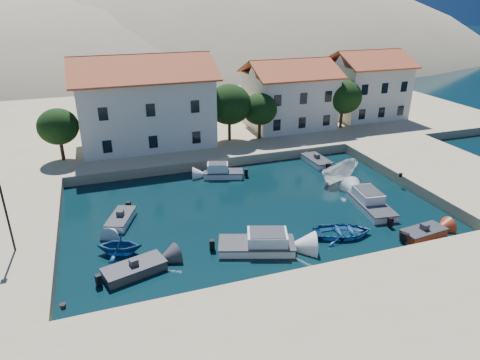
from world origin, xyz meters
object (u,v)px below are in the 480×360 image
at_px(rowboat_south, 343,235).
at_px(boat_east, 339,181).
at_px(building_mid, 289,93).
at_px(cabin_cruiser_east, 371,204).
at_px(building_left, 144,99).
at_px(cabin_cruiser_south, 257,244).
at_px(building_right, 366,83).
at_px(lamppost, 3,199).

relative_size(rowboat_south, boat_east, 0.90).
xyz_separation_m(building_mid, cabin_cruiser_east, (-2.51, -22.04, -4.75)).
xyz_separation_m(building_left, cabin_cruiser_south, (4.19, -23.74, -5.46)).
relative_size(building_left, building_mid, 1.40).
bearing_deg(building_mid, building_right, 4.76).
bearing_deg(building_right, rowboat_south, -126.19).
xyz_separation_m(building_right, lamppost, (-41.50, -22.00, -0.72)).
bearing_deg(cabin_cruiser_east, building_mid, 0.87).
relative_size(rowboat_south, cabin_cruiser_east, 0.80).
xyz_separation_m(lamppost, cabin_cruiser_east, (26.99, -1.04, -4.28)).
relative_size(cabin_cruiser_south, cabin_cruiser_east, 1.06).
relative_size(building_mid, cabin_cruiser_east, 1.92).
relative_size(building_left, cabin_cruiser_south, 2.55).
xyz_separation_m(building_mid, building_right, (12.00, 1.00, 0.25)).
distance_m(building_left, cabin_cruiser_south, 24.71).
height_order(lamppost, cabin_cruiser_south, lamppost).
relative_size(building_mid, cabin_cruiser_south, 1.82).
bearing_deg(building_right, cabin_cruiser_south, -135.08).
relative_size(building_mid, building_right, 1.11).
bearing_deg(lamppost, cabin_cruiser_south, -13.40).
bearing_deg(building_right, building_left, -176.19).
relative_size(building_right, cabin_cruiser_east, 1.73).
height_order(building_right, rowboat_south, building_right).
relative_size(building_mid, rowboat_south, 2.40).
relative_size(building_left, lamppost, 2.36).
distance_m(building_right, cabin_cruiser_south, 36.79).
bearing_deg(lamppost, rowboat_south, -10.09).
bearing_deg(boat_east, cabin_cruiser_east, 152.18).
bearing_deg(rowboat_south, building_right, -22.82).
distance_m(building_right, rowboat_south, 32.67).
bearing_deg(building_right, boat_east, -129.36).
distance_m(rowboat_south, boat_east, 10.37).
height_order(building_left, lamppost, building_left).
xyz_separation_m(building_left, cabin_cruiser_east, (15.49, -21.04, -5.46)).
bearing_deg(cabin_cruiser_east, building_right, -24.84).
bearing_deg(cabin_cruiser_east, lamppost, 95.15).
bearing_deg(lamppost, boat_east, 10.34).
bearing_deg(building_left, building_mid, 3.18).
distance_m(building_right, lamppost, 46.98).
xyz_separation_m(building_mid, lamppost, (-29.50, -21.00, -0.47)).
xyz_separation_m(building_right, boat_east, (-13.92, -16.97, -5.47)).
bearing_deg(cabin_cruiser_east, rowboat_south, 130.62).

